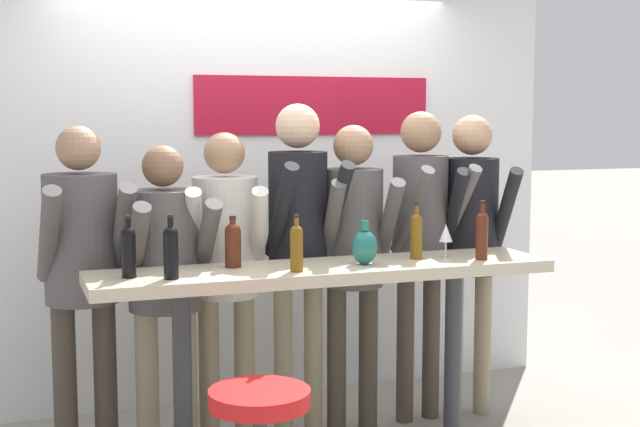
{
  "coord_description": "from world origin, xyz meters",
  "views": [
    {
      "loc": [
        -1.48,
        -4.08,
        1.78
      ],
      "look_at": [
        0.0,
        0.07,
        1.28
      ],
      "focal_mm": 50.0,
      "sensor_mm": 36.0,
      "label": 1
    }
  ],
  "objects_px": {
    "person_center": "(299,229)",
    "wine_bottle_5": "(482,233)",
    "tasting_table": "(325,302)",
    "wine_bottle_0": "(297,246)",
    "decorative_vase": "(364,247)",
    "wine_bottle_4": "(129,249)",
    "wine_glass_0": "(446,234)",
    "person_far_right": "(471,228)",
    "person_center_left": "(226,252)",
    "wine_bottle_3": "(233,243)",
    "wine_bottle_1": "(416,234)",
    "person_right": "(421,227)",
    "wine_bottle_2": "(171,250)",
    "person_center_right": "(353,242)",
    "person_far_left": "(82,256)",
    "person_left": "(165,267)"
  },
  "relations": [
    {
      "from": "wine_bottle_2",
      "to": "wine_bottle_3",
      "type": "height_order",
      "value": "wine_bottle_2"
    },
    {
      "from": "wine_bottle_2",
      "to": "wine_bottle_3",
      "type": "bearing_deg",
      "value": 31.28
    },
    {
      "from": "person_center_left",
      "to": "person_center",
      "type": "bearing_deg",
      "value": 5.57
    },
    {
      "from": "wine_bottle_3",
      "to": "tasting_table",
      "type": "bearing_deg",
      "value": -12.63
    },
    {
      "from": "wine_bottle_2",
      "to": "wine_bottle_4",
      "type": "height_order",
      "value": "wine_bottle_2"
    },
    {
      "from": "tasting_table",
      "to": "person_far_right",
      "type": "relative_size",
      "value": 1.31
    },
    {
      "from": "wine_bottle_3",
      "to": "wine_bottle_4",
      "type": "relative_size",
      "value": 0.88
    },
    {
      "from": "wine_bottle_4",
      "to": "wine_bottle_5",
      "type": "height_order",
      "value": "wine_bottle_5"
    },
    {
      "from": "tasting_table",
      "to": "wine_glass_0",
      "type": "height_order",
      "value": "wine_glass_0"
    },
    {
      "from": "person_center",
      "to": "decorative_vase",
      "type": "relative_size",
      "value": 8.32
    },
    {
      "from": "person_center_right",
      "to": "wine_bottle_4",
      "type": "distance_m",
      "value": 1.37
    },
    {
      "from": "wine_bottle_0",
      "to": "decorative_vase",
      "type": "bearing_deg",
      "value": 12.63
    },
    {
      "from": "wine_glass_0",
      "to": "decorative_vase",
      "type": "relative_size",
      "value": 0.8
    },
    {
      "from": "person_far_left",
      "to": "wine_bottle_5",
      "type": "height_order",
      "value": "person_far_left"
    },
    {
      "from": "person_center_right",
      "to": "person_far_right",
      "type": "xyz_separation_m",
      "value": [
        0.74,
        0.01,
        0.04
      ]
    },
    {
      "from": "wine_bottle_4",
      "to": "wine_glass_0",
      "type": "relative_size",
      "value": 1.63
    },
    {
      "from": "person_center_left",
      "to": "decorative_vase",
      "type": "bearing_deg",
      "value": -31.26
    },
    {
      "from": "person_center",
      "to": "person_center_right",
      "type": "relative_size",
      "value": 1.07
    },
    {
      "from": "person_center_left",
      "to": "person_far_left",
      "type": "bearing_deg",
      "value": -169.05
    },
    {
      "from": "wine_bottle_5",
      "to": "wine_bottle_2",
      "type": "bearing_deg",
      "value": -179.99
    },
    {
      "from": "person_center",
      "to": "person_far_right",
      "type": "height_order",
      "value": "person_center"
    },
    {
      "from": "wine_glass_0",
      "to": "person_left",
      "type": "bearing_deg",
      "value": 163.38
    },
    {
      "from": "person_far_right",
      "to": "wine_bottle_4",
      "type": "xyz_separation_m",
      "value": [
        -2.03,
        -0.47,
        0.05
      ]
    },
    {
      "from": "person_far_right",
      "to": "person_center",
      "type": "bearing_deg",
      "value": -168.77
    },
    {
      "from": "person_center_right",
      "to": "wine_bottle_3",
      "type": "height_order",
      "value": "person_center_right"
    },
    {
      "from": "person_far_left",
      "to": "wine_bottle_5",
      "type": "distance_m",
      "value": 2.04
    },
    {
      "from": "wine_bottle_0",
      "to": "wine_bottle_3",
      "type": "relative_size",
      "value": 1.07
    },
    {
      "from": "person_right",
      "to": "wine_bottle_2",
      "type": "bearing_deg",
      "value": -163.8
    },
    {
      "from": "tasting_table",
      "to": "wine_bottle_0",
      "type": "xyz_separation_m",
      "value": [
        -0.19,
        -0.12,
        0.31
      ]
    },
    {
      "from": "person_center",
      "to": "wine_bottle_4",
      "type": "height_order",
      "value": "person_center"
    },
    {
      "from": "person_center_right",
      "to": "wine_bottle_0",
      "type": "height_order",
      "value": "person_center_right"
    },
    {
      "from": "wine_bottle_4",
      "to": "person_far_right",
      "type": "bearing_deg",
      "value": 13.09
    },
    {
      "from": "person_right",
      "to": "wine_bottle_4",
      "type": "height_order",
      "value": "person_right"
    },
    {
      "from": "person_center_left",
      "to": "person_far_right",
      "type": "bearing_deg",
      "value": 9.93
    },
    {
      "from": "person_right",
      "to": "wine_bottle_2",
      "type": "height_order",
      "value": "person_right"
    },
    {
      "from": "wine_bottle_0",
      "to": "wine_bottle_1",
      "type": "height_order",
      "value": "wine_bottle_1"
    },
    {
      "from": "person_right",
      "to": "person_center_left",
      "type": "bearing_deg",
      "value": 174.14
    },
    {
      "from": "person_center_left",
      "to": "wine_bottle_3",
      "type": "height_order",
      "value": "person_center_left"
    },
    {
      "from": "wine_bottle_5",
      "to": "decorative_vase",
      "type": "bearing_deg",
      "value": 173.32
    },
    {
      "from": "wine_bottle_4",
      "to": "wine_glass_0",
      "type": "distance_m",
      "value": 1.62
    },
    {
      "from": "person_center",
      "to": "wine_bottle_0",
      "type": "distance_m",
      "value": 0.61
    },
    {
      "from": "person_center",
      "to": "wine_bottle_1",
      "type": "bearing_deg",
      "value": -42.74
    },
    {
      "from": "wine_bottle_3",
      "to": "person_far_left",
      "type": "bearing_deg",
      "value": 149.02
    },
    {
      "from": "tasting_table",
      "to": "wine_bottle_0",
      "type": "relative_size",
      "value": 8.53
    },
    {
      "from": "person_far_left",
      "to": "person_left",
      "type": "bearing_deg",
      "value": -17.95
    },
    {
      "from": "person_center_left",
      "to": "wine_bottle_3",
      "type": "xyz_separation_m",
      "value": [
        -0.06,
        -0.4,
        0.11
      ]
    },
    {
      "from": "person_center",
      "to": "wine_bottle_5",
      "type": "bearing_deg",
      "value": -36.84
    },
    {
      "from": "person_center_right",
      "to": "wine_bottle_4",
      "type": "relative_size",
      "value": 5.96
    },
    {
      "from": "person_center_right",
      "to": "wine_bottle_0",
      "type": "bearing_deg",
      "value": -125.25
    },
    {
      "from": "wine_bottle_1",
      "to": "decorative_vase",
      "type": "height_order",
      "value": "wine_bottle_1"
    }
  ]
}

